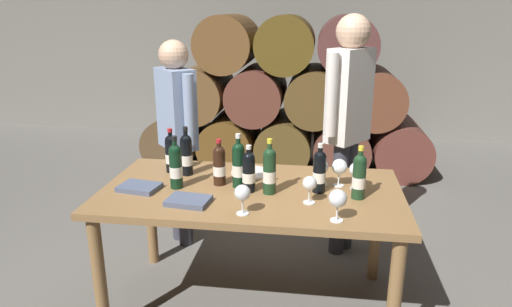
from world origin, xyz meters
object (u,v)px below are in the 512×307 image
wine_bottle_0 (219,165)px  sommelier_presenting (348,115)px  wine_bottle_5 (249,171)px  wine_bottle_1 (238,164)px  wine_bottle_4 (176,166)px  leather_ledger (139,187)px  wine_bottle_3 (186,154)px  wine_glass_4 (339,167)px  wine_bottle_7 (319,171)px  wine_glass_1 (357,170)px  wine_bottle_2 (359,176)px  wine_glass_3 (242,194)px  wine_bottle_6 (171,153)px  wine_glass_2 (310,184)px  serving_plate (250,173)px  tasting_notebook (189,201)px  taster_seated_left (177,127)px  wine_glass_0 (322,168)px  dining_table (251,204)px  wine_bottle_8 (270,170)px

wine_bottle_0 → sommelier_presenting: (0.76, 0.70, 0.16)m
wine_bottle_0 → wine_bottle_5: (0.19, -0.08, -0.00)m
wine_bottle_1 → wine_bottle_0: bearing=170.4°
wine_bottle_4 → leather_ledger: (-0.20, -0.06, -0.12)m
wine_bottle_3 → wine_bottle_4: (0.00, -0.22, 0.00)m
wine_bottle_0 → wine_glass_4: 0.69m
wine_bottle_7 → wine_glass_4: wine_bottle_7 is taller
wine_glass_1 → wine_bottle_2: bearing=-89.6°
leather_ledger → wine_glass_3: bearing=-11.2°
wine_bottle_2 → wine_bottle_6: wine_bottle_2 is taller
sommelier_presenting → wine_bottle_4: bearing=-141.8°
wine_bottle_0 → wine_bottle_4: (-0.23, -0.08, 0.01)m
wine_bottle_3 → wine_glass_2: 0.83m
wine_bottle_5 → wine_glass_4: size_ratio=1.66×
wine_bottle_1 → serving_plate: bearing=80.7°
wine_bottle_1 → sommelier_presenting: size_ratio=0.18×
wine_glass_2 → tasting_notebook: bearing=-171.7°
sommelier_presenting → taster_seated_left: (-1.22, -0.03, -0.12)m
wine_glass_0 → leather_ledger: 1.05m
wine_bottle_1 → wine_bottle_7: wine_bottle_1 is taller
wine_glass_1 → leather_ledger: size_ratio=0.73×
tasting_notebook → wine_glass_1: bearing=26.8°
wine_glass_4 → leather_ledger: wine_glass_4 is taller
serving_plate → wine_glass_2: bearing=-46.9°
wine_glass_2 → wine_bottle_5: bearing=161.1°
wine_bottle_4 → wine_glass_1: 1.03m
dining_table → wine_glass_3: wine_glass_3 is taller
wine_bottle_7 → leather_ledger: bearing=-173.9°
wine_bottle_7 → wine_bottle_8: bearing=-168.3°
dining_table → serving_plate: bearing=99.5°
wine_bottle_4 → taster_seated_left: (-0.22, 0.75, 0.03)m
tasting_notebook → serving_plate: tasting_notebook is taller
wine_bottle_2 → wine_bottle_7: wine_bottle_2 is taller
leather_ledger → wine_bottle_8: bearing=13.4°
wine_bottle_4 → wine_glass_2: bearing=-8.7°
wine_glass_4 → sommelier_presenting: size_ratio=0.09×
wine_glass_0 → wine_glass_1: size_ratio=0.92×
wine_bottle_7 → leather_ledger: wine_bottle_7 is taller
wine_glass_3 → tasting_notebook: bearing=163.4°
serving_plate → wine_bottle_8: bearing=-62.8°
wine_bottle_7 → tasting_notebook: (-0.68, -0.26, -0.11)m
wine_glass_3 → wine_bottle_4: bearing=145.4°
dining_table → tasting_notebook: size_ratio=7.73×
wine_glass_3 → leather_ledger: 0.68m
wine_bottle_0 → sommelier_presenting: bearing=42.6°
wine_glass_0 → wine_bottle_8: bearing=-150.1°
wine_bottle_0 → serving_plate: wine_bottle_0 is taller
wine_bottle_3 → wine_glass_4: 0.92m
wine_glass_1 → taster_seated_left: (-1.24, 0.64, 0.05)m
wine_glass_2 → wine_glass_0: bearing=76.6°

